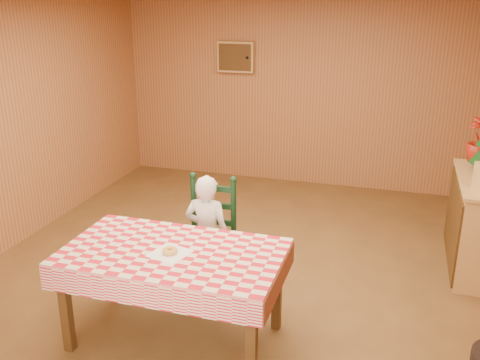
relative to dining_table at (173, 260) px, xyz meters
name	(u,v)px	position (x,y,z in m)	size (l,w,h in m)	color
ground	(234,281)	(0.16, 0.98, -0.69)	(6.00, 6.00, 0.00)	brown
cabin_walls	(250,80)	(0.16, 1.51, 1.14)	(5.10, 6.05, 2.65)	#AA6C3D
dining_table	(173,260)	(0.00, 0.00, 0.00)	(1.66, 0.96, 0.77)	#4E3214
ladder_chair	(210,239)	(0.00, 0.79, -0.18)	(0.44, 0.40, 1.08)	black
seated_child	(207,236)	(0.00, 0.73, -0.13)	(0.41, 0.27, 1.12)	white
napkin	(170,253)	(0.00, -0.05, 0.08)	(0.26, 0.26, 0.00)	white
donut	(170,251)	(0.00, -0.05, 0.11)	(0.12, 0.12, 0.04)	gold
flower_arrangement	(480,140)	(2.33, 2.50, 0.48)	(0.27, 0.27, 0.48)	#A01D0E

